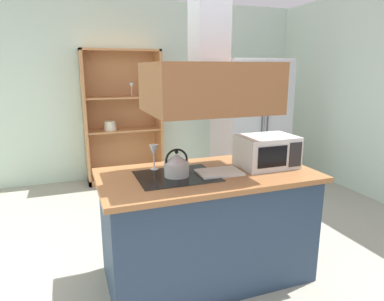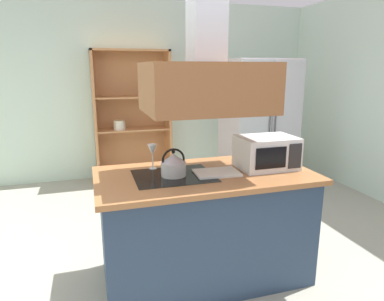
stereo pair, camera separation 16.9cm
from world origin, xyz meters
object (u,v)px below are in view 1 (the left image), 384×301
object	(u,v)px
dish_cabinet	(123,124)
wine_glass_on_counter	(154,151)
microwave	(267,151)
kettle	(177,165)
cutting_board	(219,172)
refrigerator	(250,125)

from	to	relation	value
dish_cabinet	wine_glass_on_counter	size ratio (longest dim) A/B	9.54
microwave	kettle	bearing A→B (deg)	179.44
wine_glass_on_counter	dish_cabinet	bearing A→B (deg)	86.49
dish_cabinet	kettle	world-z (taller)	dish_cabinet
kettle	cutting_board	size ratio (longest dim) A/B	0.63
kettle	dish_cabinet	bearing A→B (deg)	89.16
dish_cabinet	microwave	size ratio (longest dim) A/B	4.27
dish_cabinet	wine_glass_on_counter	bearing A→B (deg)	-93.51
dish_cabinet	cutting_board	distance (m)	2.88
dish_cabinet	wine_glass_on_counter	world-z (taller)	dish_cabinet
dish_cabinet	microwave	bearing A→B (deg)	-75.34
refrigerator	kettle	xyz separation A→B (m)	(-1.66, -1.81, 0.08)
refrigerator	wine_glass_on_counter	size ratio (longest dim) A/B	8.84
refrigerator	kettle	distance (m)	2.46
refrigerator	cutting_board	bearing A→B (deg)	-125.59
microwave	cutting_board	bearing A→B (deg)	-174.93
cutting_board	microwave	distance (m)	0.47
dish_cabinet	kettle	xyz separation A→B (m)	(-0.04, -2.82, 0.12)
dish_cabinet	wine_glass_on_counter	xyz separation A→B (m)	(-0.16, -2.59, 0.18)
cutting_board	dish_cabinet	bearing A→B (deg)	95.81
wine_glass_on_counter	cutting_board	bearing A→B (deg)	-31.49
kettle	cutting_board	bearing A→B (deg)	-8.09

